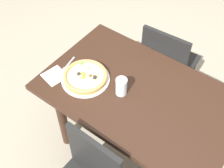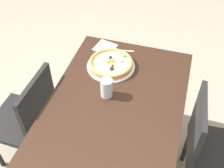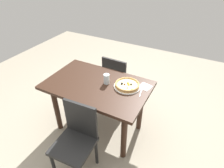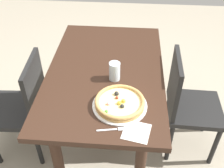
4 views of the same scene
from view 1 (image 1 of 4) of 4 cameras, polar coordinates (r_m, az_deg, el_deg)
ground_plane at (r=2.56m, az=4.02°, el=-12.39°), size 6.00×6.00×0.00m
dining_table at (r=2.02m, az=5.00°, el=-3.82°), size 1.27×0.80×0.77m
chair_near at (r=2.54m, az=10.45°, el=3.94°), size 0.42×0.42×0.86m
plate at (r=1.99m, az=-5.06°, el=0.96°), size 0.32×0.32×0.01m
pizza at (r=1.97m, az=-5.11°, el=1.45°), size 0.29×0.29×0.05m
fork at (r=2.09m, az=-8.60°, el=3.42°), size 0.05×0.17×0.00m
drinking_glass at (r=1.87m, az=1.79°, el=-0.48°), size 0.07×0.07×0.12m
napkin at (r=2.04m, az=-10.89°, el=1.57°), size 0.17×0.17×0.00m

